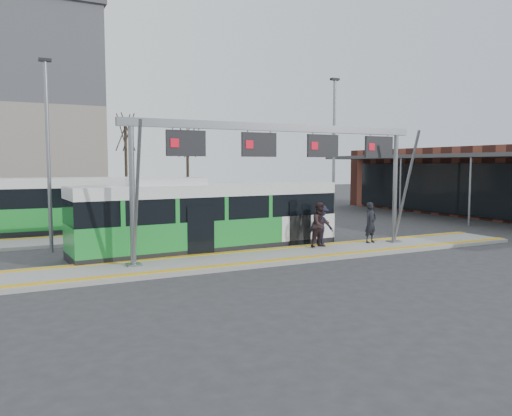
{
  "coord_description": "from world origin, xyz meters",
  "views": [
    {
      "loc": [
        -10.43,
        -17.25,
        3.73
      ],
      "look_at": [
        -0.28,
        3.0,
        1.74
      ],
      "focal_mm": 35.0,
      "sensor_mm": 36.0,
      "label": 1
    }
  ],
  "objects_px": {
    "hero_bus": "(209,218)",
    "passenger_a": "(371,223)",
    "gantry": "(285,150)",
    "passenger_b": "(321,225)",
    "passenger_c": "(321,225)"
  },
  "relations": [
    {
      "from": "hero_bus",
      "to": "passenger_a",
      "type": "height_order",
      "value": "hero_bus"
    },
    {
      "from": "gantry",
      "to": "passenger_a",
      "type": "distance_m",
      "value": 5.75
    },
    {
      "from": "gantry",
      "to": "hero_bus",
      "type": "xyz_separation_m",
      "value": [
        -2.36,
        2.38,
        -2.84
      ]
    },
    {
      "from": "gantry",
      "to": "passenger_a",
      "type": "height_order",
      "value": "gantry"
    },
    {
      "from": "passenger_b",
      "to": "passenger_c",
      "type": "distance_m",
      "value": 0.57
    },
    {
      "from": "gantry",
      "to": "passenger_a",
      "type": "relative_size",
      "value": 6.99
    },
    {
      "from": "hero_bus",
      "to": "passenger_c",
      "type": "relative_size",
      "value": 6.51
    },
    {
      "from": "hero_bus",
      "to": "passenger_a",
      "type": "distance_m",
      "value": 7.4
    },
    {
      "from": "passenger_b",
      "to": "gantry",
      "type": "bearing_deg",
      "value": -179.42
    },
    {
      "from": "passenger_a",
      "to": "passenger_b",
      "type": "height_order",
      "value": "passenger_b"
    },
    {
      "from": "gantry",
      "to": "passenger_c",
      "type": "xyz_separation_m",
      "value": [
        2.35,
        0.85,
        -3.25
      ]
    },
    {
      "from": "hero_bus",
      "to": "passenger_b",
      "type": "relative_size",
      "value": 6.02
    },
    {
      "from": "passenger_c",
      "to": "passenger_a",
      "type": "bearing_deg",
      "value": -7.52
    },
    {
      "from": "hero_bus",
      "to": "passenger_b",
      "type": "bearing_deg",
      "value": -27.98
    },
    {
      "from": "hero_bus",
      "to": "passenger_b",
      "type": "distance_m",
      "value": 4.82
    }
  ]
}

